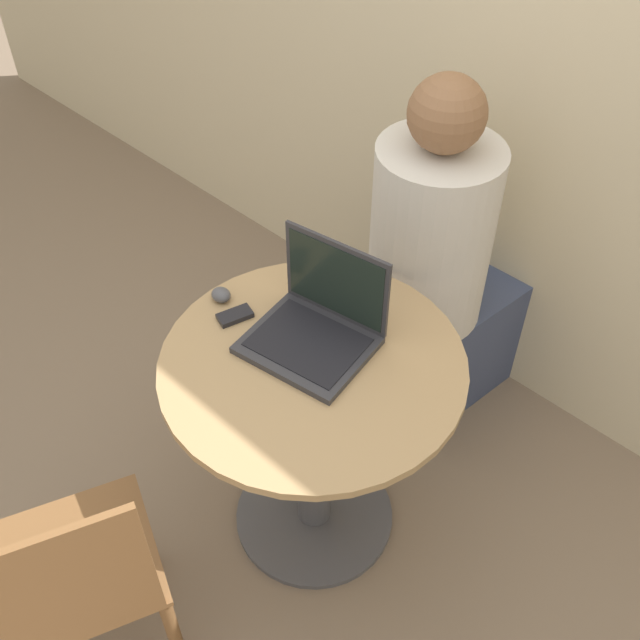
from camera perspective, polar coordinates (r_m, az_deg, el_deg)
name	(u,v)px	position (r m, az deg, el deg)	size (l,w,h in m)	color
ground_plane	(314,516)	(2.56, -0.44, -14.68)	(12.00, 12.00, 0.00)	#7F6B56
back_wall	(558,39)	(2.32, 17.66, 19.72)	(7.00, 0.05, 2.60)	beige
round_table	(313,419)	(2.13, -0.51, -7.55)	(0.81, 0.81, 0.76)	#4C4C51
laptop	(317,323)	(1.97, -0.22, -0.26)	(0.35, 0.32, 0.27)	#2D2D33
cell_phone	(235,316)	(2.07, -6.50, 0.33)	(0.08, 0.11, 0.02)	black
computer_mouse	(221,295)	(2.12, -7.55, 1.92)	(0.06, 0.05, 0.04)	#4C4C51
chair_empty	(79,584)	(2.03, -17.89, -18.58)	(0.53, 0.53, 0.88)	brown
person_seated	(437,284)	(2.53, 8.91, 2.76)	(0.42, 0.60, 1.30)	#3D4766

